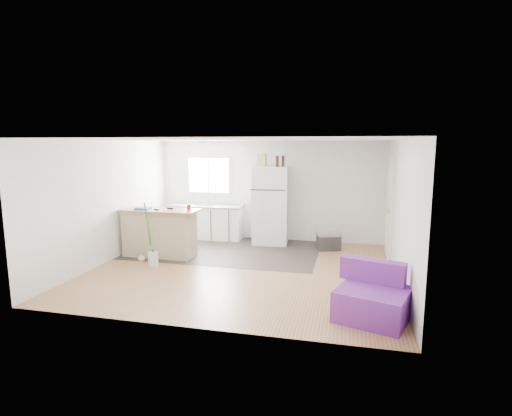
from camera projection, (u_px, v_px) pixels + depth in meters
The scene contains 19 objects.
room at pixel (242, 206), 7.30m from camera, with size 5.51×5.01×2.41m.
vinyl_zone at pixel (226, 250), 8.86m from camera, with size 4.05×2.50×0.00m, color #322A25.
window at pixel (209, 175), 9.99m from camera, with size 1.18×0.06×0.98m.
interior_door at pixel (390, 208), 8.20m from camera, with size 0.11×0.92×2.10m.
ceiling_fixture at pixel (203, 142), 8.55m from camera, with size 0.30×0.30×0.07m, color white.
kitchen_cabinets at pixel (206, 221), 9.90m from camera, with size 1.87×0.62×1.10m.
peninsula at pixel (160, 232), 8.30m from camera, with size 1.63×0.65×0.99m.
refrigerator at pixel (271, 205), 9.35m from camera, with size 0.87×0.83×1.81m.
cooler at pixel (329, 241), 8.84m from camera, with size 0.59×0.49×0.39m.
purple_seat at pixel (373, 298), 5.37m from camera, with size 1.10×1.08×0.73m.
cleaner_jug at pixel (153, 259), 7.64m from camera, with size 0.16×0.12×0.34m.
mop at pixel (144, 250), 7.98m from camera, with size 0.22×0.34×1.21m.
red_cup at pixel (189, 207), 8.11m from camera, with size 0.08×0.08×0.12m, color red.
blue_tray at pixel (143, 208), 8.21m from camera, with size 0.30×0.22×0.04m, color #143CC0.
tool_a at pixel (170, 208), 8.25m from camera, with size 0.14×0.05×0.03m, color black.
tool_b at pixel (156, 210), 8.09m from camera, with size 0.10×0.04×0.03m, color black.
cardboard_box at pixel (262, 160), 9.20m from camera, with size 0.20×0.10×0.30m, color tan.
bottle_left at pixel (277, 161), 9.05m from camera, with size 0.07×0.07×0.25m, color #351C09.
bottle_right at pixel (283, 161), 9.09m from camera, with size 0.07×0.07×0.25m, color #351C09.
Camera 1 is at (1.90, -6.97, 2.31)m, focal length 28.00 mm.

